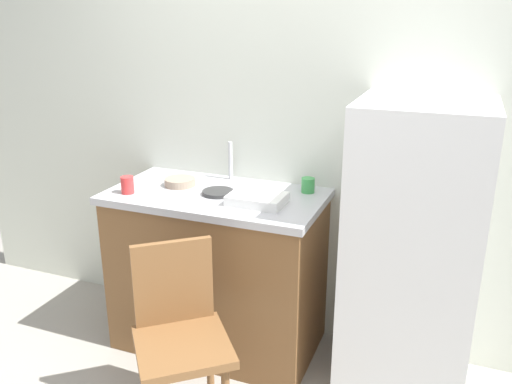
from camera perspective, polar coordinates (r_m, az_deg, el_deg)
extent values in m
cube|color=silver|center=(2.93, 6.25, 7.46)|extent=(4.80, 0.10, 2.55)
cube|color=brown|center=(3.04, -4.09, -8.70)|extent=(1.12, 0.60, 0.89)
cube|color=#B7B7BC|center=(2.86, -4.30, -0.43)|extent=(1.16, 0.64, 0.04)
cylinder|color=#B7B7BC|center=(3.05, -2.77, 3.39)|extent=(0.02, 0.02, 0.22)
cube|color=white|center=(2.68, 16.42, -6.43)|extent=(0.60, 0.58, 1.48)
cylinder|color=brown|center=(2.67, -11.60, -19.09)|extent=(0.04, 0.04, 0.45)
cylinder|color=brown|center=(2.70, -4.95, -18.18)|extent=(0.04, 0.04, 0.45)
cube|color=brown|center=(2.42, -7.89, -16.16)|extent=(0.56, 0.56, 0.04)
cube|color=brown|center=(2.46, -8.90, -9.54)|extent=(0.30, 0.25, 0.40)
cube|color=white|center=(2.67, 0.10, -0.77)|extent=(0.28, 0.20, 0.05)
cylinder|color=gray|center=(2.98, -8.18, 1.09)|extent=(0.17, 0.17, 0.04)
cylinder|color=#2D2D2D|center=(2.82, -4.10, -0.05)|extent=(0.17, 0.17, 0.02)
cylinder|color=red|center=(2.90, -13.67, 0.74)|extent=(0.07, 0.07, 0.09)
cylinder|color=green|center=(2.85, 5.61, 0.73)|extent=(0.07, 0.07, 0.08)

